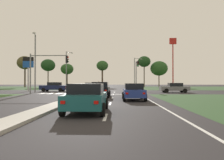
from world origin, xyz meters
TOP-DOWN VIEW (x-y plane):
  - ground_plane at (0.00, 30.00)m, footprint 200.00×200.00m
  - grass_verge_far_left at (-25.50, 54.50)m, footprint 35.00×35.00m
  - grass_verge_far_right at (25.50, 54.50)m, footprint 35.00×35.00m
  - median_island_near at (0.00, 11.00)m, footprint 1.20×22.00m
  - median_island_far at (0.00, 55.00)m, footprint 1.20×36.00m
  - lane_dash_near at (3.50, 4.99)m, footprint 0.14×2.00m
  - lane_dash_second at (3.50, 10.99)m, footprint 0.14×2.00m
  - lane_dash_third at (3.50, 16.99)m, footprint 0.14×2.00m
  - lane_dash_fourth at (3.50, 22.99)m, footprint 0.14×2.00m
  - lane_dash_fifth at (3.50, 28.99)m, footprint 0.14×2.00m
  - edge_line_right at (6.85, 12.00)m, footprint 0.14×24.00m
  - stop_bar_near at (3.80, 23.00)m, footprint 6.40×0.50m
  - crosswalk_bar_near at (-6.40, 24.80)m, footprint 0.70×2.80m
  - crosswalk_bar_second at (-5.25, 24.80)m, footprint 0.70×2.80m
  - crosswalk_bar_third at (-4.10, 24.80)m, footprint 0.70×2.80m
  - crosswalk_bar_fourth at (-2.95, 24.80)m, footprint 0.70×2.80m
  - crosswalk_bar_fifth at (-1.80, 24.80)m, footprint 0.70×2.80m
  - car_teal_near at (2.43, 6.52)m, footprint 2.10×4.29m
  - car_grey_second at (12.72, 28.11)m, footprint 4.34×1.96m
  - car_blue_third at (5.45, 14.26)m, footprint 1.97×4.38m
  - car_navy_fourth at (-6.79, 31.13)m, footprint 4.43×2.08m
  - car_black_fifth at (2.19, 18.18)m, footprint 2.06×4.60m
  - car_maroon_sixth at (-2.44, 43.02)m, footprint 1.95×4.15m
  - traffic_signal_far_right at (7.60, 35.20)m, footprint 0.32×3.96m
  - traffic_signal_near_left at (-5.65, 23.40)m, footprint 5.23×0.32m
  - street_lamp_second at (-8.51, 27.30)m, footprint 0.98×2.19m
  - street_lamp_third at (-8.46, 47.21)m, footprint 1.51×1.71m
  - street_lamp_fourth at (8.80, 53.16)m, footprint 2.37×1.28m
  - pedestrian_at_median at (-0.04, 41.40)m, footprint 0.34×0.34m
  - fastfood_pole_sign at (18.33, 50.76)m, footprint 1.80×0.40m
  - fuel_price_totem at (-11.16, 31.04)m, footprint 1.80×0.24m
  - treeline_near at (-24.73, 60.46)m, footprint 4.80×4.80m
  - treeline_second at (-18.01, 62.01)m, footprint 4.46×4.46m
  - treeline_third at (-12.12, 62.65)m, footprint 4.04×4.04m
  - treeline_fourth at (-0.78, 61.54)m, footprint 3.63×3.63m
  - treeline_fifth at (12.23, 61.45)m, footprint 3.93×3.93m
  - treeline_sixth at (16.90, 62.01)m, footprint 5.34×5.34m

SIDE VIEW (x-z plane):
  - ground_plane at x=0.00m, z-range 0.00..0.00m
  - grass_verge_far_left at x=-25.50m, z-range 0.00..0.01m
  - grass_verge_far_right at x=25.50m, z-range 0.00..0.01m
  - lane_dash_near at x=3.50m, z-range 0.00..0.01m
  - lane_dash_second at x=3.50m, z-range 0.00..0.01m
  - lane_dash_third at x=3.50m, z-range 0.00..0.01m
  - lane_dash_fourth at x=3.50m, z-range 0.00..0.01m
  - lane_dash_fifth at x=3.50m, z-range 0.00..0.01m
  - edge_line_right at x=6.85m, z-range 0.00..0.01m
  - stop_bar_near at x=3.80m, z-range 0.00..0.01m
  - crosswalk_bar_near at x=-6.40m, z-range 0.00..0.01m
  - crosswalk_bar_second at x=-5.25m, z-range 0.00..0.01m
  - crosswalk_bar_third at x=-4.10m, z-range 0.00..0.01m
  - crosswalk_bar_fourth at x=-2.95m, z-range 0.00..0.01m
  - crosswalk_bar_fifth at x=-1.80m, z-range 0.00..0.01m
  - median_island_near at x=0.00m, z-range 0.00..0.14m
  - median_island_far at x=0.00m, z-range 0.00..0.14m
  - car_grey_second at x=12.72m, z-range 0.02..1.48m
  - car_maroon_sixth at x=-2.44m, z-range 0.02..1.49m
  - car_blue_third at x=5.45m, z-range 0.02..1.50m
  - car_teal_near at x=2.43m, z-range 0.02..1.52m
  - car_navy_fourth at x=-6.79m, z-range 0.02..1.59m
  - car_black_fifth at x=2.19m, z-range 0.02..1.62m
  - pedestrian_at_median at x=-0.04m, z-range 0.32..2.01m
  - traffic_signal_near_left at x=-5.65m, z-range 1.06..6.45m
  - traffic_signal_far_right at x=7.60m, z-range 1.01..6.60m
  - fuel_price_totem at x=-11.16m, z-range 1.35..7.22m
  - street_lamp_fourth at x=8.80m, z-range 0.55..8.70m
  - street_lamp_second at x=-8.51m, z-range 0.54..9.41m
  - street_lamp_third at x=-8.46m, z-range 0.53..9.64m
  - treeline_third at x=-12.12m, z-range 1.98..9.47m
  - treeline_sixth at x=16.90m, z-range 1.80..9.95m
  - treeline_fourth at x=-0.78m, z-range 2.48..10.77m
  - treeline_second at x=-18.01m, z-range 2.50..11.35m
  - treeline_near at x=-24.73m, z-range 2.73..12.39m
  - treeline_fifth at x=12.23m, z-range 3.10..12.73m
  - fastfood_pole_sign at x=18.33m, z-range 2.87..15.89m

